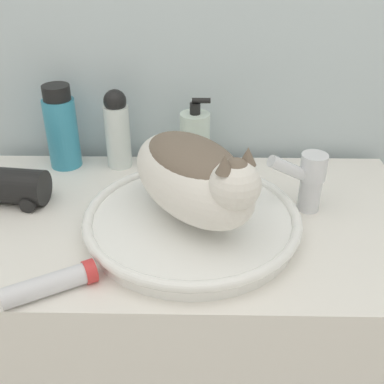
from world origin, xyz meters
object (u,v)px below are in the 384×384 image
object	(u,v)px
lotion_bottle_white	(117,129)
cream_tube	(51,284)
mouthwash_bottle	(62,128)
soap_pump_bottle	(195,139)
hair_dryer	(7,186)
cat	(195,175)
faucet	(308,179)

from	to	relation	value
lotion_bottle_white	cream_tube	distance (m)	0.45
lotion_bottle_white	mouthwash_bottle	xyz separation A→B (m)	(-0.13, -0.00, 0.00)
soap_pump_bottle	hair_dryer	world-z (taller)	soap_pump_bottle
hair_dryer	cream_tube	bearing A→B (deg)	127.93
cat	cream_tube	size ratio (longest dim) A/B	2.44
soap_pump_bottle	mouthwash_bottle	xyz separation A→B (m)	(-0.31, 0.00, 0.03)
cat	hair_dryer	world-z (taller)	cat
lotion_bottle_white	cream_tube	bearing A→B (deg)	-95.75
faucet	hair_dryer	xyz separation A→B (m)	(-0.61, 0.02, -0.04)
mouthwash_bottle	cream_tube	bearing A→B (deg)	-79.21
faucet	mouthwash_bottle	distance (m)	0.56
cream_tube	faucet	bearing A→B (deg)	29.43
hair_dryer	cat	bearing A→B (deg)	171.86
cat	cream_tube	xyz separation A→B (m)	(-0.23, -0.17, -0.11)
mouthwash_bottle	hair_dryer	size ratio (longest dim) A/B	1.02
lotion_bottle_white	cream_tube	size ratio (longest dim) A/B	1.25
cat	cream_tube	world-z (taller)	cat
cat	soap_pump_bottle	world-z (taller)	cat
cat	soap_pump_bottle	xyz separation A→B (m)	(-0.00, 0.27, -0.06)
faucet	soap_pump_bottle	world-z (taller)	soap_pump_bottle
soap_pump_bottle	mouthwash_bottle	world-z (taller)	mouthwash_bottle
faucet	cream_tube	size ratio (longest dim) A/B	0.91
soap_pump_bottle	lotion_bottle_white	distance (m)	0.18
faucet	soap_pump_bottle	bearing A→B (deg)	-58.70
mouthwash_bottle	hair_dryer	world-z (taller)	mouthwash_bottle
cat	faucet	xyz separation A→B (m)	(0.22, 0.08, -0.05)
faucet	cream_tube	xyz separation A→B (m)	(-0.45, -0.25, -0.05)
cat	mouthwash_bottle	world-z (taller)	cat
cat	hair_dryer	xyz separation A→B (m)	(-0.39, 0.11, -0.09)
lotion_bottle_white	soap_pump_bottle	bearing A→B (deg)	-0.00
lotion_bottle_white	mouthwash_bottle	distance (m)	0.13
mouthwash_bottle	hair_dryer	distance (m)	0.19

